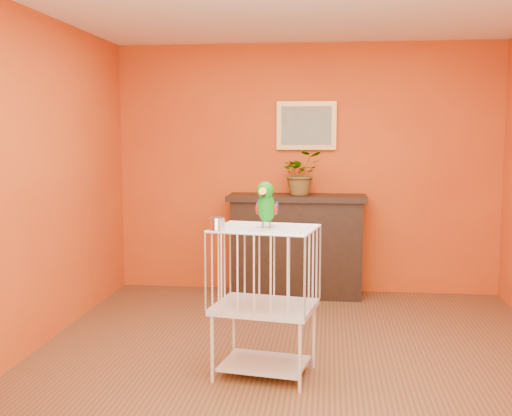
# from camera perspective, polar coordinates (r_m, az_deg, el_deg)

# --- Properties ---
(ground) EXTENTS (4.50, 4.50, 0.00)m
(ground) POSITION_cam_1_polar(r_m,az_deg,el_deg) (4.81, 3.33, -13.63)
(ground) COLOR brown
(ground) RESTS_ON ground
(room_shell) EXTENTS (4.50, 4.50, 4.50)m
(room_shell) POSITION_cam_1_polar(r_m,az_deg,el_deg) (4.51, 3.47, 5.60)
(room_shell) COLOR #CD4F13
(room_shell) RESTS_ON ground
(console_cabinet) EXTENTS (1.41, 0.51, 1.04)m
(console_cabinet) POSITION_cam_1_polar(r_m,az_deg,el_deg) (6.62, 3.62, -3.33)
(console_cabinet) COLOR black
(console_cabinet) RESTS_ON ground
(potted_plant) EXTENTS (0.53, 0.56, 0.35)m
(potted_plant) POSITION_cam_1_polar(r_m,az_deg,el_deg) (6.59, 4.04, 2.72)
(potted_plant) COLOR #26722D
(potted_plant) RESTS_ON console_cabinet
(framed_picture) EXTENTS (0.62, 0.04, 0.50)m
(framed_picture) POSITION_cam_1_polar(r_m,az_deg,el_deg) (6.73, 4.50, 7.31)
(framed_picture) COLOR #BE9144
(framed_picture) RESTS_ON room_shell
(birdcage) EXTENTS (0.74, 0.62, 1.03)m
(birdcage) POSITION_cam_1_polar(r_m,az_deg,el_deg) (4.43, 0.77, -8.13)
(birdcage) COLOR silver
(birdcage) RESTS_ON ground
(feed_cup) EXTENTS (0.11, 0.11, 0.08)m
(feed_cup) POSITION_cam_1_polar(r_m,az_deg,el_deg) (4.22, -3.53, -1.38)
(feed_cup) COLOR silver
(feed_cup) RESTS_ON birdcage
(parrot) EXTENTS (0.16, 0.29, 0.32)m
(parrot) POSITION_cam_1_polar(r_m,az_deg,el_deg) (4.30, 0.93, 0.33)
(parrot) COLOR #59544C
(parrot) RESTS_ON birdcage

